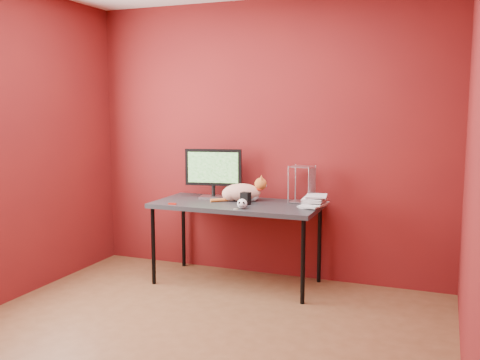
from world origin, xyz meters
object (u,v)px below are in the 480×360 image
at_px(cat, 242,192).
at_px(book_stack, 306,138).
at_px(speaker, 246,199).
at_px(monitor, 213,171).
at_px(desk, 237,208).
at_px(skull_mug, 242,204).

xyz_separation_m(cat, book_stack, (0.60, -0.04, 0.51)).
height_order(speaker, book_stack, book_stack).
relative_size(monitor, book_stack, 0.45).
relative_size(cat, speaker, 4.38).
relative_size(desk, skull_mug, 16.66).
height_order(monitor, skull_mug, monitor).
height_order(desk, monitor, monitor).
bearing_deg(desk, skull_mug, -59.25).
bearing_deg(speaker, monitor, 161.78).
bearing_deg(skull_mug, book_stack, 20.63).
height_order(desk, cat, cat).
bearing_deg(speaker, desk, 165.64).
distance_m(monitor, book_stack, 0.99).
distance_m(monitor, skull_mug, 0.65).
distance_m(skull_mug, book_stack, 0.79).
height_order(skull_mug, speaker, speaker).
bearing_deg(book_stack, speaker, -168.11).
bearing_deg(speaker, book_stack, 21.16).
xyz_separation_m(desk, book_stack, (0.62, 0.06, 0.65)).
bearing_deg(monitor, skull_mug, -54.16).
bearing_deg(monitor, cat, -23.36).
xyz_separation_m(skull_mug, speaker, (-0.04, 0.20, 0.01)).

